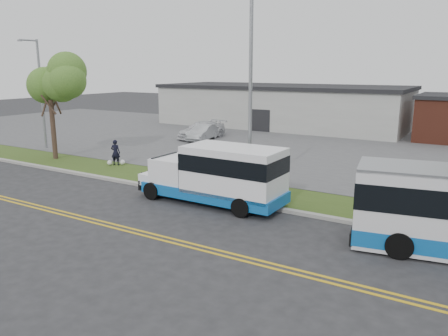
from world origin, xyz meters
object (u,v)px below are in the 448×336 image
Objects in this scene: shuttle_bus at (220,173)px; parked_car_a at (203,133)px; streetlight_near at (250,86)px; pedestrian at (116,152)px; parked_car_b at (202,130)px; tree_west at (49,83)px; streetlight_far at (40,90)px.

parked_car_a is (-10.43, 14.08, -0.68)m from shuttle_bus.
streetlight_near is 10.98m from pedestrian.
parked_car_b is (-0.72, 0.93, 0.05)m from parked_car_a.
tree_west is 13.60m from parked_car_b.
shuttle_bus is at bearing -14.47° from streetlight_far.
pedestrian is 11.86m from parked_car_b.
parked_car_b is (-1.43, 11.77, -0.09)m from pedestrian.
parked_car_a is (4.25, 11.48, -4.36)m from tree_west.
tree_west is 0.97× the size of shuttle_bus.
parked_car_b is at bearing 74.10° from tree_west.
streetlight_near is at bearing -8.05° from streetlight_far.
tree_west is 15.36m from shuttle_bus.
streetlight_near is 2.37× the size of parked_car_a.
pedestrian is at bearing -96.86° from parked_car_a.
parked_car_b is at bearing -104.94° from pedestrian.
shuttle_bus is at bearing -98.49° from streetlight_near.
streetlight_near is (15.00, -0.47, 0.11)m from tree_west.
parked_car_a is (-10.75, 11.95, -4.47)m from streetlight_near.
streetlight_far reaches higher than tree_west.
parked_car_a is (8.25, 9.26, -3.71)m from streetlight_far.
streetlight_far is 1.62× the size of parked_car_b.
pedestrian is at bearing 162.04° from shuttle_bus.
streetlight_far is 19.53m from shuttle_bus.
tree_west is 6.55m from pedestrian.
streetlight_far is 12.95m from parked_car_a.
parked_car_a is at bearing 48.30° from streetlight_far.
streetlight_far reaches higher than pedestrian.
streetlight_far reaches higher than shuttle_bus.
parked_car_b is (-11.15, 15.02, -0.63)m from shuttle_bus.
streetlight_far reaches higher than parked_car_a.
streetlight_far is at bearing 166.04° from shuttle_bus.
streetlight_near is at bearing 151.80° from pedestrian.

